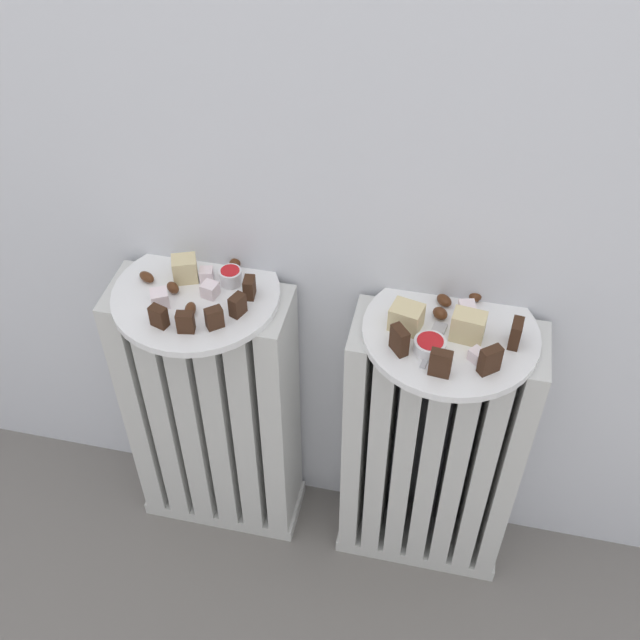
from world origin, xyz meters
The scene contains 31 objects.
radiator_left centered at (-0.20, 0.28, 0.28)m, with size 0.31×0.13×0.57m.
radiator_right centered at (0.20, 0.28, 0.28)m, with size 0.31×0.13×0.57m.
plate_left centered at (-0.20, 0.28, 0.58)m, with size 0.26×0.26×0.01m, color white.
plate_right centered at (0.20, 0.28, 0.58)m, with size 0.26×0.26×0.01m, color white.
dark_cake_slice_left_0 centered at (-0.23, 0.20, 0.60)m, with size 0.03×0.02×0.03m, color #382114.
dark_cake_slice_left_1 centered at (-0.18, 0.20, 0.60)m, with size 0.03×0.02×0.03m, color #382114.
dark_cake_slice_left_2 centered at (-0.14, 0.21, 0.60)m, with size 0.03×0.02×0.03m, color #382114.
dark_cake_slice_left_3 centered at (-0.12, 0.25, 0.60)m, with size 0.03×0.02×0.03m, color #382114.
dark_cake_slice_left_4 centered at (-0.11, 0.29, 0.60)m, with size 0.03×0.02×0.03m, color #382114.
marble_cake_slice_left_0 centered at (-0.22, 0.31, 0.60)m, with size 0.04×0.03×0.04m, color beige.
turkish_delight_left_0 centered at (-0.24, 0.24, 0.60)m, with size 0.03×0.03×0.03m, color white.
turkish_delight_left_1 centered at (-0.19, 0.31, 0.59)m, with size 0.02×0.02×0.02m, color white.
turkish_delight_left_2 centered at (-0.17, 0.28, 0.59)m, with size 0.02×0.02×0.02m, color white.
medjool_date_left_0 centered at (-0.16, 0.35, 0.59)m, with size 0.02×0.02×0.02m, color #4C2814.
medjool_date_left_1 centered at (-0.19, 0.23, 0.59)m, with size 0.03×0.02×0.02m, color #4C2814.
medjool_date_left_2 centered at (-0.28, 0.29, 0.59)m, with size 0.03×0.02×0.02m, color #4C2814.
medjool_date_left_3 centered at (-0.23, 0.27, 0.59)m, with size 0.02×0.02×0.02m, color #4C2814.
jam_bowl_left centered at (-0.15, 0.31, 0.60)m, with size 0.04×0.04×0.03m.
dark_cake_slice_right_0 centered at (0.13, 0.22, 0.60)m, with size 0.03×0.02×0.04m, color #382114.
dark_cake_slice_right_1 centered at (0.19, 0.19, 0.60)m, with size 0.03×0.02×0.04m, color #382114.
dark_cake_slice_right_2 centered at (0.26, 0.21, 0.60)m, with size 0.03×0.02×0.04m, color #382114.
dark_cake_slice_right_3 centered at (0.29, 0.27, 0.60)m, with size 0.03×0.02×0.04m, color #382114.
marble_cake_slice_right_0 centered at (0.22, 0.27, 0.61)m, with size 0.05×0.03×0.05m, color beige.
marble_cake_slice_right_1 centered at (0.13, 0.27, 0.60)m, with size 0.05×0.04×0.04m, color beige.
turkish_delight_right_0 centered at (0.24, 0.23, 0.59)m, with size 0.02×0.02×0.02m, color white.
turkish_delight_right_1 centered at (0.22, 0.32, 0.59)m, with size 0.02×0.02×0.02m, color white.
medjool_date_right_0 centered at (0.18, 0.33, 0.59)m, with size 0.03×0.02×0.02m, color #4C2814.
medjool_date_right_1 centered at (0.18, 0.30, 0.59)m, with size 0.02×0.02×0.02m, color #4C2814.
medjool_date_right_2 centered at (0.23, 0.36, 0.59)m, with size 0.02×0.02×0.02m, color #4C2814.
jam_bowl_right centered at (0.17, 0.23, 0.59)m, with size 0.05×0.05×0.02m.
fork centered at (0.18, 0.25, 0.58)m, with size 0.03×0.10×0.00m.
Camera 1 is at (0.18, -0.55, 1.38)m, focal length 43.27 mm.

